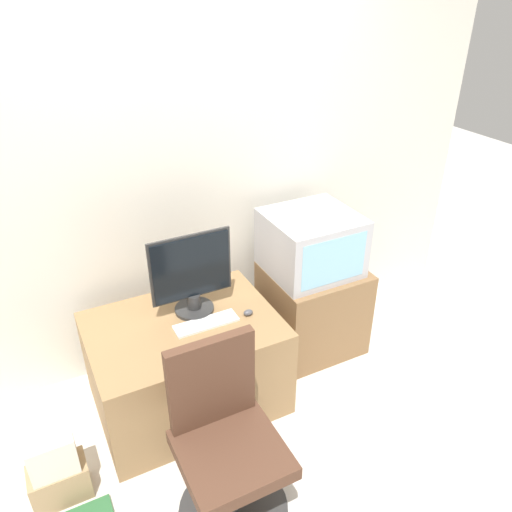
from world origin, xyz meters
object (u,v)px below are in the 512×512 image
object	(u,v)px
main_monitor	(192,275)
keyboard	(206,323)
mouse	(248,313)
crt_tv	(311,243)
cardboard_box_lower	(60,482)
office_chair	(227,450)

from	to	relation	value
main_monitor	keyboard	xyz separation A→B (m)	(0.01, -0.16, -0.23)
keyboard	mouse	xyz separation A→B (m)	(0.25, -0.03, 0.01)
mouse	crt_tv	size ratio (longest dim) A/B	0.10
main_monitor	cardboard_box_lower	world-z (taller)	main_monitor
mouse	office_chair	xyz separation A→B (m)	(-0.43, -0.65, -0.21)
keyboard	cardboard_box_lower	bearing A→B (deg)	-164.05
main_monitor	mouse	bearing A→B (deg)	-36.04
keyboard	cardboard_box_lower	world-z (taller)	keyboard
office_chair	keyboard	bearing A→B (deg)	74.85
office_chair	cardboard_box_lower	size ratio (longest dim) A/B	3.31
keyboard	office_chair	distance (m)	0.73
crt_tv	cardboard_box_lower	size ratio (longest dim) A/B	1.97
mouse	cardboard_box_lower	bearing A→B (deg)	-168.76
cardboard_box_lower	office_chair	bearing A→B (deg)	-29.91
main_monitor	mouse	distance (m)	0.39
main_monitor	mouse	world-z (taller)	main_monitor
crt_tv	cardboard_box_lower	xyz separation A→B (m)	(-1.71, -0.46, -0.70)
main_monitor	keyboard	size ratio (longest dim) A/B	1.35
main_monitor	cardboard_box_lower	xyz separation A→B (m)	(-0.90, -0.42, -0.72)
main_monitor	keyboard	distance (m)	0.28
keyboard	office_chair	world-z (taller)	office_chair
main_monitor	office_chair	xyz separation A→B (m)	(-0.17, -0.83, -0.43)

